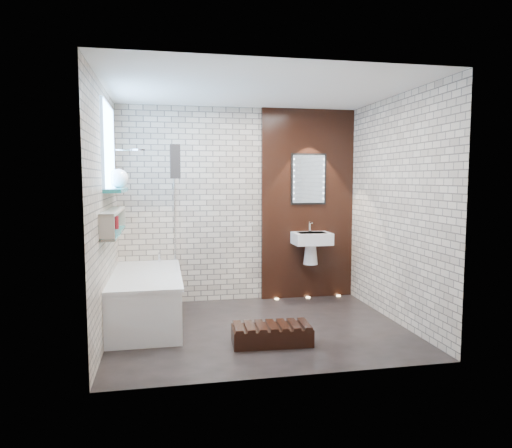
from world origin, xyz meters
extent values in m
plane|color=black|center=(0.00, 0.00, 0.00)|extent=(3.20, 3.20, 0.00)
cube|color=tan|center=(0.00, 1.30, 1.30)|extent=(3.20, 0.04, 2.60)
cube|color=tan|center=(0.00, -1.30, 1.30)|extent=(3.20, 0.04, 2.60)
cube|color=tan|center=(-1.60, 0.00, 1.30)|extent=(0.04, 2.60, 2.60)
cube|color=tan|center=(1.60, 0.00, 1.30)|extent=(0.04, 2.60, 2.60)
plane|color=white|center=(0.00, 0.00, 2.60)|extent=(3.20, 3.20, 0.00)
cube|color=black|center=(0.95, 1.27, 1.30)|extent=(1.30, 0.06, 2.60)
cube|color=#7FADE0|center=(-1.59, 0.35, 2.00)|extent=(0.03, 1.00, 0.90)
cube|color=teal|center=(-1.51, 0.35, 1.53)|extent=(0.18, 1.00, 0.04)
cube|color=teal|center=(-1.53, 0.15, 1.08)|extent=(0.14, 1.30, 0.03)
cube|color=#B2A899|center=(-1.53, 0.15, 1.32)|extent=(0.14, 1.30, 0.03)
cube|color=#B2A899|center=(-1.53, -0.48, 1.20)|extent=(0.14, 0.03, 0.26)
cube|color=#B2A899|center=(-1.53, 0.79, 1.20)|extent=(0.14, 0.03, 0.26)
cube|color=white|center=(-1.23, 0.45, 0.28)|extent=(0.75, 1.70, 0.55)
cube|color=white|center=(-1.23, 0.45, 0.57)|extent=(0.79, 1.74, 0.03)
cylinder|color=silver|center=(-1.08, 1.18, 0.64)|extent=(0.04, 0.04, 0.12)
cube|color=white|center=(-0.87, 0.89, 1.28)|extent=(0.01, 0.78, 1.40)
cube|color=black|center=(-0.87, 0.61, 1.85)|extent=(0.11, 0.30, 0.39)
cylinder|color=silver|center=(-1.30, 0.95, 2.00)|extent=(0.18, 0.18, 0.02)
cube|color=white|center=(0.95, 1.06, 0.85)|extent=(0.50, 0.36, 0.16)
cone|color=white|center=(0.95, 1.11, 0.63)|extent=(0.20, 0.20, 0.28)
cylinder|color=silver|center=(0.95, 1.16, 1.00)|extent=(0.03, 0.03, 0.14)
cube|color=black|center=(0.95, 1.24, 1.65)|extent=(0.50, 0.02, 0.70)
cube|color=silver|center=(0.95, 1.23, 1.65)|extent=(0.45, 0.01, 0.65)
cube|color=black|center=(0.03, -0.51, 0.09)|extent=(0.81, 0.39, 0.18)
cylinder|color=maroon|center=(-1.53, -0.15, 1.17)|extent=(0.06, 0.06, 0.13)
cylinder|color=maroon|center=(-1.53, 0.40, 1.17)|extent=(0.06, 0.06, 0.15)
cylinder|color=#926316|center=(-1.53, -0.10, 1.15)|extent=(0.05, 0.05, 0.09)
sphere|color=white|center=(-1.50, 0.52, 1.66)|extent=(0.21, 0.21, 0.21)
cylinder|color=#FFD899|center=(0.50, 1.20, 0.01)|extent=(0.06, 0.06, 0.01)
cylinder|color=#FFD899|center=(0.95, 1.20, 0.01)|extent=(0.06, 0.06, 0.01)
cylinder|color=#FFD899|center=(1.40, 1.20, 0.01)|extent=(0.06, 0.06, 0.01)
camera|label=1|loc=(-1.02, -4.99, 1.65)|focal=33.08mm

